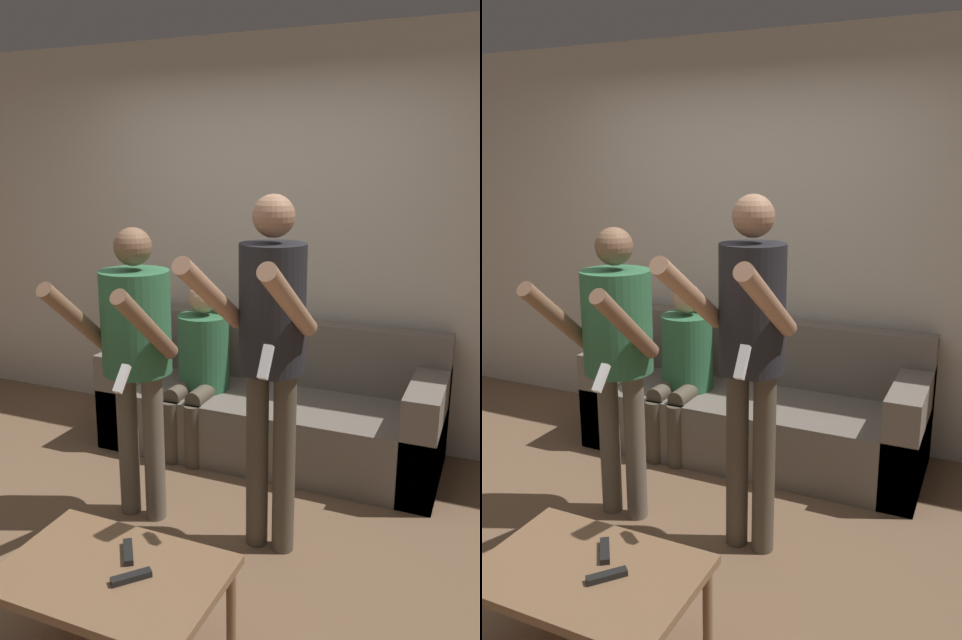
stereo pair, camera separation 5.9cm
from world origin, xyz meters
The scene contains 9 objects.
ground_plane centered at (0.00, 0.00, 0.00)m, with size 14.00×14.00×0.00m, color brown.
wall_back centered at (0.00, 1.71, 1.35)m, with size 6.40×0.06×2.70m.
couch centered at (0.20, 1.30, 0.29)m, with size 2.19×0.77×0.85m.
person_standing_left centered at (-0.17, 0.27, 0.99)m, with size 0.48×0.67×1.57m.
person_standing_right centered at (0.57, 0.27, 1.09)m, with size 0.43×0.74×1.75m.
person_seated centered at (-0.25, 1.15, 0.62)m, with size 0.34×0.55×1.12m.
coffee_table centered at (0.30, -0.66, 0.36)m, with size 0.84×0.57×0.41m.
remote_near centered at (0.39, -0.67, 0.42)m, with size 0.13×0.14×0.02m.
remote_far centered at (0.30, -0.55, 0.42)m, with size 0.12×0.14×0.02m.
Camera 1 is at (1.54, -2.32, 1.89)m, focal length 35.00 mm.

